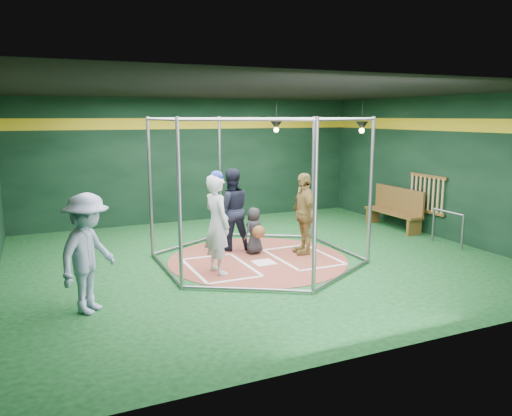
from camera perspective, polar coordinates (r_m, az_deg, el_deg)
name	(u,v)px	position (r m, az deg, el deg)	size (l,w,h in m)	color
room_shell	(258,178)	(10.32, 0.21, 3.49)	(10.10, 9.10, 3.53)	#0D3B16
clay_disc	(258,259)	(10.66, 0.22, -5.88)	(3.80, 3.80, 0.01)	brown
home_plate	(264,262)	(10.40, 0.91, -6.24)	(0.43, 0.43, 0.01)	white
batter_box_left	(220,267)	(10.10, -4.14, -6.79)	(1.17, 1.77, 0.01)	white
batter_box_right	(303,257)	(10.86, 5.36, -5.56)	(1.17, 1.77, 0.01)	white
batting_cage	(258,190)	(10.34, 0.23, 2.09)	(4.05, 4.67, 3.00)	gray
bat_rack	(427,194)	(13.49, 18.93, 1.55)	(0.07, 1.25, 0.98)	brown
pendant_lamp_near	(276,126)	(14.43, 2.33, 9.40)	(0.34, 0.34, 0.90)	black
pendant_lamp_far	(362,126)	(13.99, 12.01, 9.15)	(0.34, 0.34, 0.90)	black
batter_figure	(217,223)	(9.54, -4.47, -1.73)	(0.56, 0.76, 1.99)	silver
visitor_leopard	(304,213)	(10.97, 5.48, -0.62)	(1.05, 0.44, 1.79)	tan
catcher_figure	(255,231)	(10.95, -0.17, -2.61)	(0.59, 0.64, 1.03)	black
umpire	(231,209)	(11.23, -2.89, -0.17)	(0.90, 0.70, 1.85)	black
bystander_blue	(88,254)	(8.08, -18.67, -4.96)	(1.21, 0.69, 1.87)	#8E9CBB
dugout_bench	(396,208)	(13.98, 15.66, 0.03)	(0.45, 1.91, 1.11)	brown
steel_railing	(448,223)	(12.51, 21.07, -1.57)	(0.05, 0.96, 0.83)	gray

